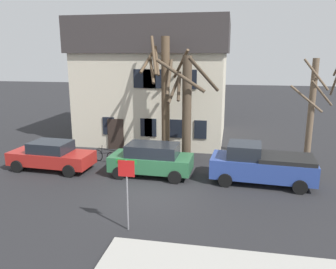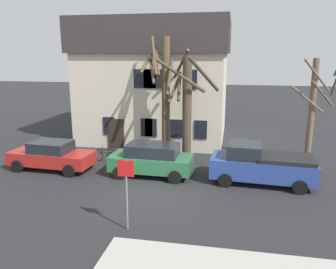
{
  "view_description": "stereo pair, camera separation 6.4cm",
  "coord_description": "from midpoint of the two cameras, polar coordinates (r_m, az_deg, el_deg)",
  "views": [
    {
      "loc": [
        3.42,
        -14.05,
        6.32
      ],
      "look_at": [
        0.38,
        2.08,
        2.42
      ],
      "focal_mm": 36.15,
      "sensor_mm": 36.0,
      "label": 1
    },
    {
      "loc": [
        3.48,
        -14.04,
        6.32
      ],
      "look_at": [
        0.38,
        2.08,
        2.42
      ],
      "focal_mm": 36.15,
      "sensor_mm": 36.0,
      "label": 2
    }
  ],
  "objects": [
    {
      "name": "ground_plane",
      "position": [
        15.78,
        -2.71,
        -10.27
      ],
      "size": [
        120.0,
        120.0,
        0.0
      ],
      "primitive_type": "plane",
      "color": "#262628"
    },
    {
      "name": "tree_bare_mid",
      "position": [
        19.58,
        3.16,
        5.07
      ],
      "size": [
        3.39,
        2.91,
        6.27
      ],
      "color": "#4C3D2D",
      "rests_on": "ground_plane"
    },
    {
      "name": "tree_bare_near",
      "position": [
        20.62,
        -0.47,
        7.04
      ],
      "size": [
        2.9,
        2.59,
        7.41
      ],
      "color": "brown",
      "rests_on": "ground_plane"
    },
    {
      "name": "building_main",
      "position": [
        26.34,
        -1.71,
        9.31
      ],
      "size": [
        10.78,
        9.19,
        8.75
      ],
      "color": "beige",
      "rests_on": "ground_plane"
    },
    {
      "name": "bicycle_leaning",
      "position": [
        20.65,
        -10.5,
        -3.63
      ],
      "size": [
        1.65,
        0.67,
        1.03
      ],
      "color": "black",
      "rests_on": "ground_plane"
    },
    {
      "name": "car_green_wagon",
      "position": [
        18.02,
        -2.66,
        -4.16
      ],
      "size": [
        4.36,
        2.19,
        1.73
      ],
      "color": "#2D6B42",
      "rests_on": "ground_plane"
    },
    {
      "name": "tree_bare_far",
      "position": [
        20.51,
        23.5,
        4.18
      ],
      "size": [
        2.64,
        2.42,
        6.62
      ],
      "color": "brown",
      "rests_on": "ground_plane"
    },
    {
      "name": "pickup_truck_blue",
      "position": [
        17.56,
        15.56,
        -4.92
      ],
      "size": [
        5.18,
        2.54,
        1.99
      ],
      "color": "#2D4799",
      "rests_on": "ground_plane"
    },
    {
      "name": "street_sign_pole",
      "position": [
        12.28,
        -6.91,
        -7.78
      ],
      "size": [
        0.76,
        0.07,
        2.73
      ],
      "color": "slate",
      "rests_on": "ground_plane"
    },
    {
      "name": "car_red_sedan",
      "position": [
        20.04,
        -18.93,
        -3.34
      ],
      "size": [
        4.74,
        2.25,
        1.61
      ],
      "color": "#AD231E",
      "rests_on": "ground_plane"
    }
  ]
}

